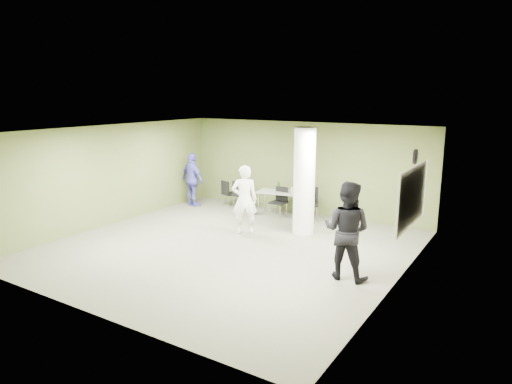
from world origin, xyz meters
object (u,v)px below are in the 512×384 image
Objects in this scene: folding_table at (283,193)px; man_black at (347,230)px; chair_back_left at (228,192)px; man_blue at (193,180)px; woman_white at (244,200)px.

folding_table is 4.96m from man_black.
man_blue is at bearing 48.14° from chair_back_left.
folding_table is 2.20m from woman_white.
folding_table is 1.86× the size of chair_back_left.
chair_back_left is 6.51m from man_black.
folding_table is 0.88× the size of woman_white.
man_blue is (-6.45, 3.03, -0.11)m from man_black.
man_black is 7.13m from man_blue.
man_black is (5.42, -3.58, 0.48)m from chair_back_left.
man_blue is at bearing -26.65° from man_black.
chair_back_left is 3.02m from woman_white.
chair_back_left is 0.49× the size of man_blue.
woman_white reaches higher than folding_table.
woman_white is (0.05, -2.18, 0.24)m from folding_table.
man_black is (3.36, -1.42, 0.07)m from woman_white.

